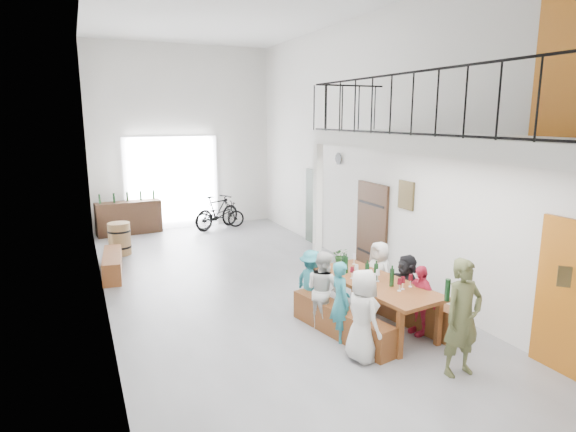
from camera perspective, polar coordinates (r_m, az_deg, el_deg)
name	(u,v)px	position (r m, az deg, el deg)	size (l,w,h in m)	color
floor	(250,286)	(9.95, -4.53, -8.23)	(12.00, 12.00, 0.00)	slate
room_walls	(247,107)	(9.35, -4.89, 12.70)	(12.00, 12.00, 12.00)	white
gateway_portal	(172,183)	(15.15, -13.58, 3.84)	(2.80, 0.08, 2.80)	white
right_wall_decor	(421,207)	(9.19, 15.45, 0.98)	(0.07, 8.28, 5.07)	#A25613
balcony	(441,145)	(7.63, 17.71, 7.99)	(1.52, 5.62, 4.00)	white
tasting_table	(375,286)	(7.96, 10.29, -8.16)	(1.23, 2.39, 0.79)	brown
bench_inner	(340,322)	(7.74, 6.24, -12.36)	(0.33, 2.04, 0.47)	brown
bench_wall	(403,306)	(8.44, 13.48, -10.36)	(0.29, 2.27, 0.52)	brown
tableware	(371,271)	(7.94, 9.76, -6.49)	(0.70, 1.51, 0.35)	black
side_bench	(113,265)	(11.15, -20.08, -5.43)	(0.37, 1.68, 0.47)	brown
oak_barrel	(120,239)	(12.69, -19.34, -2.56)	(0.55, 0.55, 0.81)	brown
serving_counter	(129,218)	(14.83, -18.33, -0.19)	(1.83, 0.51, 0.96)	#3A2315
counter_bottles	(127,197)	(14.75, -18.50, 2.19)	(1.58, 0.24, 0.28)	black
guest_left_a	(363,315)	(6.93, 8.84, -11.55)	(0.65, 0.42, 1.33)	silver
guest_left_b	(340,301)	(7.47, 6.23, -10.00)	(0.46, 0.30, 1.26)	teal
guest_left_c	(323,290)	(7.88, 4.19, -8.70)	(0.62, 0.49, 1.29)	silver
guest_left_d	(312,283)	(8.38, 2.82, -7.89)	(0.74, 0.43, 1.15)	teal
guest_right_a	(420,300)	(7.93, 15.35, -9.56)	(0.66, 0.27, 1.13)	#B81F39
guest_right_b	(406,287)	(8.39, 13.80, -8.23)	(1.06, 0.34, 1.15)	black
guest_right_c	(379,275)	(8.76, 10.71, -6.93)	(0.60, 0.39, 1.23)	silver
host_standing	(463,318)	(6.85, 19.99, -11.25)	(0.58, 0.38, 1.59)	#4D512D
potted_plant	(340,256)	(11.37, 6.22, -4.68)	(0.34, 0.30, 0.38)	#1B4E16
bicycle_near	(220,215)	(14.92, -8.11, 0.07)	(0.54, 1.55, 0.81)	black
bicycle_far	(217,212)	(14.85, -8.38, 0.47)	(0.49, 1.75, 1.05)	black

